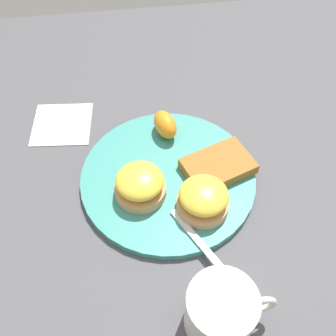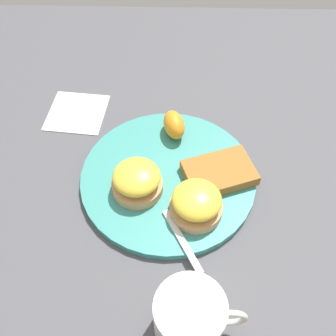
{
  "view_description": "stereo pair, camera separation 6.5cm",
  "coord_description": "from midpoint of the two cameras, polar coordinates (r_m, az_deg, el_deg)",
  "views": [
    {
      "loc": [
        -0.05,
        -0.39,
        0.55
      ],
      "look_at": [
        0.0,
        0.0,
        0.03
      ],
      "focal_mm": 42.0,
      "sensor_mm": 36.0,
      "label": 1
    },
    {
      "loc": [
        0.01,
        -0.4,
        0.55
      ],
      "look_at": [
        0.0,
        0.0,
        0.03
      ],
      "focal_mm": 42.0,
      "sensor_mm": 36.0,
      "label": 2
    }
  ],
  "objects": [
    {
      "name": "ground_plane",
      "position": [
        0.68,
        2.74,
        -1.93
      ],
      "size": [
        1.1,
        1.1,
        0.0
      ],
      "primitive_type": "plane",
      "color": "#4C4C51"
    },
    {
      "name": "plate",
      "position": [
        0.67,
        2.77,
        -1.59
      ],
      "size": [
        0.3,
        0.3,
        0.01
      ],
      "primitive_type": "cylinder",
      "color": "teal",
      "rests_on": "ground_plane"
    },
    {
      "name": "sandwich_benedict_left",
      "position": [
        0.63,
        -1.61,
        -1.99
      ],
      "size": [
        0.08,
        0.08,
        0.05
      ],
      "color": "tan",
      "rests_on": "plate"
    },
    {
      "name": "sandwich_benedict_right",
      "position": [
        0.61,
        7.21,
        -5.28
      ],
      "size": [
        0.08,
        0.08,
        0.05
      ],
      "color": "tan",
      "rests_on": "plate"
    },
    {
      "name": "hashbrown_patty",
      "position": [
        0.66,
        10.24,
        -0.98
      ],
      "size": [
        0.13,
        0.11,
        0.02
      ],
      "primitive_type": "cube",
      "rotation": [
        0.0,
        0.0,
        0.34
      ],
      "color": "#996429",
      "rests_on": "plate"
    },
    {
      "name": "orange_wedge",
      "position": [
        0.71,
        3.5,
        6.12
      ],
      "size": [
        0.05,
        0.07,
        0.04
      ],
      "primitive_type": "ellipsoid",
      "rotation": [
        0.0,
        0.0,
        1.86
      ],
      "color": "orange",
      "rests_on": "plate"
    },
    {
      "name": "fork",
      "position": [
        0.63,
        2.2,
        -5.86
      ],
      "size": [
        0.12,
        0.2,
        0.0
      ],
      "color": "silver",
      "rests_on": "plate"
    },
    {
      "name": "cup",
      "position": [
        0.53,
        6.95,
        -21.06
      ],
      "size": [
        0.12,
        0.09,
        0.08
      ],
      "color": "silver",
      "rests_on": "ground_plane"
    },
    {
      "name": "napkin",
      "position": [
        0.79,
        -10.81,
        7.82
      ],
      "size": [
        0.12,
        0.12,
        0.0
      ],
      "primitive_type": "cube",
      "rotation": [
        0.0,
        0.0,
        -0.1
      ],
      "color": "white",
      "rests_on": "ground_plane"
    }
  ]
}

